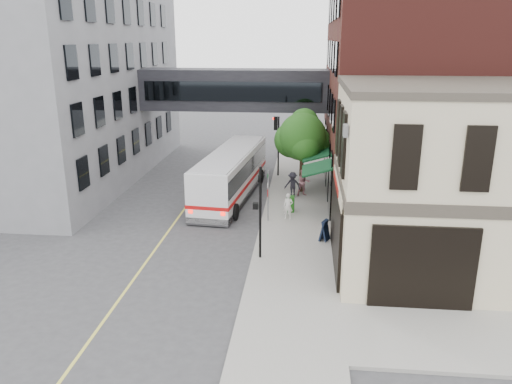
% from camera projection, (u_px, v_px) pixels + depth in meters
% --- Properties ---
extents(ground, '(120.00, 120.00, 0.00)m').
position_uv_depth(ground, '(247.00, 279.00, 22.17)').
color(ground, '#38383A').
rests_on(ground, ground).
extents(sidewalk_main, '(4.00, 60.00, 0.15)m').
position_uv_depth(sidewalk_main, '(298.00, 188.00, 35.27)').
color(sidewalk_main, gray).
rests_on(sidewalk_main, ground).
extents(corner_building, '(10.19, 8.12, 8.45)m').
position_uv_depth(corner_building, '(454.00, 181.00, 21.97)').
color(corner_building, '#C4BB96').
rests_on(corner_building, ground).
extents(brick_building, '(13.76, 18.00, 14.00)m').
position_uv_depth(brick_building, '(420.00, 89.00, 33.40)').
color(brick_building, '#4F1D18').
rests_on(brick_building, ground).
extents(opposite_building, '(14.00, 24.00, 14.00)m').
position_uv_depth(opposite_building, '(44.00, 83.00, 36.92)').
color(opposite_building, slate).
rests_on(opposite_building, ground).
extents(skyway_bridge, '(14.00, 3.18, 3.00)m').
position_uv_depth(skyway_bridge, '(235.00, 90.00, 37.64)').
color(skyway_bridge, black).
rests_on(skyway_bridge, ground).
extents(traffic_signal_near, '(0.44, 0.22, 4.60)m').
position_uv_depth(traffic_signal_near, '(260.00, 201.00, 23.15)').
color(traffic_signal_near, black).
rests_on(traffic_signal_near, sidewalk_main).
extents(traffic_signal_far, '(0.53, 0.28, 4.50)m').
position_uv_depth(traffic_signal_far, '(277.00, 134.00, 37.31)').
color(traffic_signal_far, black).
rests_on(traffic_signal_far, sidewalk_main).
extents(street_sign_pole, '(0.08, 0.75, 3.00)m').
position_uv_depth(street_sign_pole, '(268.00, 191.00, 28.21)').
color(street_sign_pole, gray).
rests_on(street_sign_pole, sidewalk_main).
extents(street_tree, '(3.80, 3.20, 5.60)m').
position_uv_depth(street_tree, '(302.00, 137.00, 33.37)').
color(street_tree, '#382619').
rests_on(street_tree, sidewalk_main).
extents(lane_marking, '(0.12, 40.00, 0.01)m').
position_uv_depth(lane_marking, '(188.00, 204.00, 32.15)').
color(lane_marking, '#D8CC4C').
rests_on(lane_marking, ground).
extents(bus, '(3.68, 11.63, 3.08)m').
position_uv_depth(bus, '(231.00, 172.00, 32.94)').
color(bus, silver).
rests_on(bus, ground).
extents(pedestrian_a, '(0.60, 0.43, 1.52)m').
position_uv_depth(pedestrian_a, '(288.00, 206.00, 28.85)').
color(pedestrian_a, silver).
rests_on(pedestrian_a, sidewalk_main).
extents(pedestrian_b, '(1.01, 0.87, 1.79)m').
position_uv_depth(pedestrian_b, '(303.00, 183.00, 33.11)').
color(pedestrian_b, '#C47E89').
rests_on(pedestrian_b, sidewalk_main).
extents(pedestrian_c, '(1.24, 0.94, 1.71)m').
position_uv_depth(pedestrian_c, '(293.00, 185.00, 32.75)').
color(pedestrian_c, black).
rests_on(pedestrian_c, sidewalk_main).
extents(newspaper_box, '(0.51, 0.45, 0.98)m').
position_uv_depth(newspaper_box, '(290.00, 204.00, 30.14)').
color(newspaper_box, '#1A5B14').
rests_on(newspaper_box, sidewalk_main).
extents(sandwich_board, '(0.61, 0.72, 1.10)m').
position_uv_depth(sandwich_board, '(325.00, 230.00, 25.83)').
color(sandwich_board, black).
rests_on(sandwich_board, sidewalk_main).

